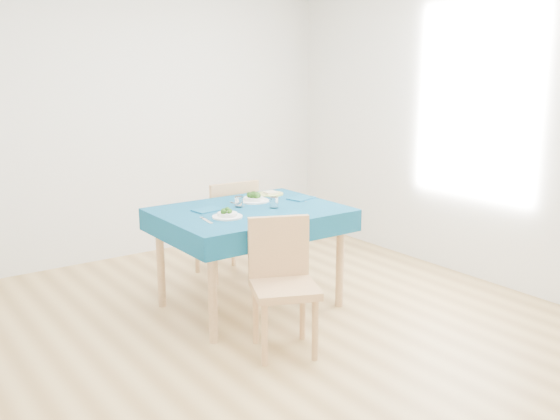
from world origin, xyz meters
TOP-DOWN VIEW (x-y plane):
  - room_shell at (0.00, 0.00)m, footprint 4.02×4.52m
  - table at (0.07, 0.47)m, footprint 1.31×0.99m
  - chair_near at (-0.18, -0.30)m, footprint 0.54×0.56m
  - chair_far at (0.28, 1.21)m, footprint 0.47×0.51m
  - bowl_near at (-0.20, 0.35)m, footprint 0.21×0.21m
  - bowl_far at (0.23, 0.67)m, footprint 0.23×0.23m
  - fork_near at (-0.37, 0.35)m, footprint 0.05×0.19m
  - knife_near at (-0.13, 0.36)m, footprint 0.06×0.19m
  - fork_far at (0.07, 0.65)m, footprint 0.03×0.17m
  - knife_far at (0.55, 0.51)m, footprint 0.02×0.19m
  - napkin_near at (-0.21, 0.60)m, footprint 0.22×0.16m
  - napkin_far at (0.59, 0.53)m, footprint 0.23×0.19m
  - tumbler_center at (0.04, 0.57)m, footprint 0.06×0.06m
  - tumbler_side at (0.23, 0.40)m, footprint 0.06×0.06m
  - side_plate at (0.49, 0.82)m, footprint 0.21×0.21m
  - bread_slice at (0.49, 0.82)m, footprint 0.10×0.10m

SIDE VIEW (x-z plane):
  - table at x=0.07m, z-range 0.00..0.76m
  - chair_near at x=-0.18m, z-range 0.00..0.99m
  - chair_far at x=0.28m, z-range 0.00..1.10m
  - knife_far at x=0.55m, z-range 0.76..0.76m
  - knife_near at x=-0.13m, z-range 0.76..0.76m
  - fork_far at x=0.07m, z-range 0.76..0.76m
  - fork_near at x=-0.37m, z-range 0.76..0.76m
  - side_plate at x=0.49m, z-range 0.76..0.77m
  - napkin_far at x=0.59m, z-range 0.76..0.77m
  - napkin_near at x=-0.21m, z-range 0.76..0.77m
  - bread_slice at x=0.49m, z-range 0.77..0.78m
  - bowl_near at x=-0.20m, z-range 0.76..0.82m
  - bowl_far at x=0.23m, z-range 0.76..0.83m
  - tumbler_side at x=0.23m, z-range 0.76..0.84m
  - tumbler_center at x=0.04m, z-range 0.76..0.84m
  - room_shell at x=0.00m, z-range -0.02..2.71m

